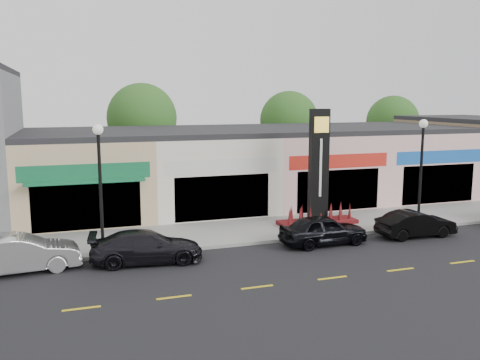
{
  "coord_description": "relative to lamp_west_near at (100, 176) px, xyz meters",
  "views": [
    {
      "loc": [
        -8.98,
        -19.21,
        6.65
      ],
      "look_at": [
        -1.35,
        4.0,
        2.73
      ],
      "focal_mm": 38.0,
      "sensor_mm": 36.0,
      "label": 1
    }
  ],
  "objects": [
    {
      "name": "car_black_conv",
      "position": [
        14.65,
        -1.58,
        -2.84
      ],
      "size": [
        1.39,
        3.89,
        1.28
      ],
      "primitive_type": "imported",
      "rotation": [
        0.0,
        0.0,
        1.56
      ],
      "color": "black",
      "rests_on": "ground"
    },
    {
      "name": "tree_rear_west",
      "position": [
        4.0,
        17.0,
        1.74
      ],
      "size": [
        5.2,
        5.2,
        7.83
      ],
      "color": "#382619",
      "rests_on": "ground"
    },
    {
      "name": "curb",
      "position": [
        8.0,
        -0.4,
        -3.4
      ],
      "size": [
        52.0,
        0.2,
        0.15
      ],
      "primitive_type": "cube",
      "color": "gray",
      "rests_on": "ground"
    },
    {
      "name": "tree_rear_mid",
      "position": [
        16.0,
        17.0,
        1.41
      ],
      "size": [
        4.8,
        4.8,
        7.29
      ],
      "color": "#382619",
      "rests_on": "ground"
    },
    {
      "name": "tree_rear_east",
      "position": [
        26.0,
        17.0,
        1.15
      ],
      "size": [
        4.6,
        4.6,
        6.94
      ],
      "color": "#382619",
      "rests_on": "ground"
    },
    {
      "name": "shop_tan",
      "position": [
        27.5,
        8.98,
        -0.83
      ],
      "size": [
        7.0,
        10.01,
        5.3
      ],
      "color": "#7D6249",
      "rests_on": "ground"
    },
    {
      "name": "car_dark_sedan",
      "position": [
        1.65,
        -1.45,
        -2.82
      ],
      "size": [
        2.32,
        4.72,
        1.32
      ],
      "primitive_type": "imported",
      "rotation": [
        0.0,
        0.0,
        1.46
      ],
      "color": "black",
      "rests_on": "ground"
    },
    {
      "name": "shop_cream",
      "position": [
        6.5,
        8.97,
        -1.08
      ],
      "size": [
        7.0,
        10.01,
        4.8
      ],
      "color": "white",
      "rests_on": "ground"
    },
    {
      "name": "lamp_west_near",
      "position": [
        0.0,
        0.0,
        0.0
      ],
      "size": [
        0.44,
        0.44,
        5.47
      ],
      "color": "black",
      "rests_on": "sidewalk"
    },
    {
      "name": "sidewalk",
      "position": [
        8.0,
        1.85,
        -3.4
      ],
      "size": [
        52.0,
        4.3,
        0.15
      ],
      "primitive_type": "cube",
      "color": "gray",
      "rests_on": "ground"
    },
    {
      "name": "car_white_van",
      "position": [
        -3.16,
        -1.12,
        -2.74
      ],
      "size": [
        2.0,
        4.6,
        1.47
      ],
      "primitive_type": "imported",
      "rotation": [
        0.0,
        0.0,
        1.67
      ],
      "color": "silver",
      "rests_on": "ground"
    },
    {
      "name": "shop_pink_e",
      "position": [
        20.5,
        8.97,
        -1.08
      ],
      "size": [
        7.0,
        10.01,
        4.8
      ],
      "color": "beige",
      "rests_on": "ground"
    },
    {
      "name": "shop_pink_w",
      "position": [
        13.5,
        8.97,
        -1.08
      ],
      "size": [
        7.0,
        10.01,
        4.8
      ],
      "color": "beige",
      "rests_on": "ground"
    },
    {
      "name": "lamp_east_near",
      "position": [
        16.0,
        0.0,
        0.0
      ],
      "size": [
        0.44,
        0.44,
        5.47
      ],
      "color": "black",
      "rests_on": "sidewalk"
    },
    {
      "name": "shop_beige",
      "position": [
        -0.5,
        8.96,
        -1.08
      ],
      "size": [
        7.0,
        10.85,
        4.8
      ],
      "color": "tan",
      "rests_on": "ground"
    },
    {
      "name": "car_black_sedan",
      "position": [
        9.74,
        -1.38,
        -2.78
      ],
      "size": [
        1.75,
        4.12,
        1.39
      ],
      "primitive_type": "imported",
      "rotation": [
        0.0,
        0.0,
        1.6
      ],
      "color": "black",
      "rests_on": "ground"
    },
    {
      "name": "ground",
      "position": [
        8.0,
        -2.5,
        -3.48
      ],
      "size": [
        120.0,
        120.0,
        0.0
      ],
      "primitive_type": "plane",
      "color": "black",
      "rests_on": "ground"
    },
    {
      "name": "pylon_sign",
      "position": [
        11.0,
        1.7,
        -1.2
      ],
      "size": [
        4.2,
        1.3,
        6.0
      ],
      "color": "#5C150F",
      "rests_on": "sidewalk"
    }
  ]
}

